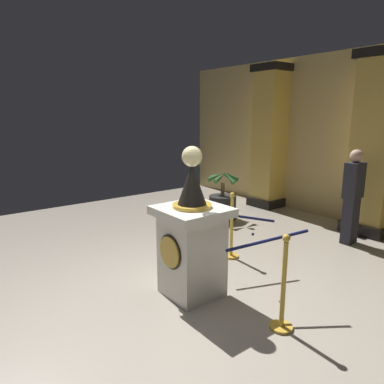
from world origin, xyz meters
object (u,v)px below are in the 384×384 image
Objects in this scene: bystander_guest at (353,195)px; pedestal_clock at (192,240)px; stanchion_far at (231,235)px; potted_palm_left at (222,204)px; stanchion_near at (283,297)px.

pedestal_clock is at bearing -94.40° from bystander_guest.
stanchion_far is (-0.54, 1.19, -0.34)m from pedestal_clock.
stanchion_near is at bearing -33.51° from potted_palm_left.
stanchion_far is 2.07m from potted_palm_left.
bystander_guest is (0.25, 3.23, 0.15)m from pedestal_clock.
stanchion_far reaches higher than stanchion_near.
potted_palm_left is at bearing 146.49° from stanchion_near.
bystander_guest reaches higher than stanchion_near.
potted_palm_left is 2.57m from bystander_guest.
potted_palm_left is (-1.61, 1.29, -0.04)m from stanchion_far.
bystander_guest is (2.40, 0.75, 0.53)m from potted_palm_left.
stanchion_far is 0.97× the size of potted_palm_left.
pedestal_clock is 1.72× the size of potted_palm_left.
stanchion_near is 0.97× the size of potted_palm_left.
stanchion_near is 1.00× the size of stanchion_far.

